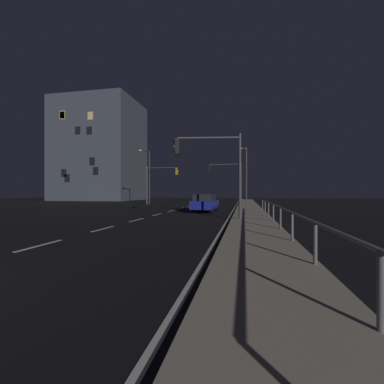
{
  "coord_description": "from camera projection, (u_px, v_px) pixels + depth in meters",
  "views": [
    {
      "loc": [
        6.68,
        -2.55,
        1.8
      ],
      "look_at": [
        0.43,
        28.72,
        1.76
      ],
      "focal_mm": 24.51,
      "sensor_mm": 36.0,
      "label": 1
    }
  ],
  "objects": [
    {
      "name": "lane_edge_line",
      "position": [
        233.0,
        211.0,
        24.77
      ],
      "size": [
        0.14,
        53.0,
        0.01
      ],
      "color": "silver",
      "rests_on": "ground"
    },
    {
      "name": "barrier_fence",
      "position": [
        280.0,
        212.0,
        11.72
      ],
      "size": [
        0.09,
        23.53,
        0.98
      ],
      "color": "#59595E",
      "rests_on": "sidewalk_right"
    },
    {
      "name": "traffic_light_near_right",
      "position": [
        226.0,
        175.0,
        35.91
      ],
      "size": [
        4.65,
        0.68,
        5.65
      ],
      "color": "#38383D",
      "rests_on": "sidewalk_right"
    },
    {
      "name": "building_distant",
      "position": [
        100.0,
        151.0,
        56.42
      ],
      "size": [
        16.15,
        13.54,
        20.98
      ],
      "color": "#3D424C",
      "rests_on": "ground"
    },
    {
      "name": "car",
      "position": [
        205.0,
        203.0,
        23.16
      ],
      "size": [
        2.0,
        4.47,
        1.57
      ],
      "color": "navy",
      "rests_on": "ground"
    },
    {
      "name": "lane_markings_center",
      "position": [
        171.0,
        211.0,
        24.41
      ],
      "size": [
        0.14,
        50.0,
        0.01
      ],
      "color": "silver",
      "rests_on": "ground"
    },
    {
      "name": "street_lamp_mid_block",
      "position": [
        245.0,
        170.0,
        37.05
      ],
      "size": [
        1.24,
        1.15,
        7.92
      ],
      "color": "#38383D",
      "rests_on": "sidewalk_right"
    },
    {
      "name": "sidewalk_right",
      "position": [
        251.0,
        215.0,
        19.57
      ],
      "size": [
        2.52,
        77.0,
        0.14
      ],
      "primitive_type": "cube",
      "color": "#9E937F",
      "rests_on": "ground"
    },
    {
      "name": "traffic_light_far_left",
      "position": [
        161.0,
        177.0,
        35.7
      ],
      "size": [
        4.52,
        0.48,
        5.32
      ],
      "color": "#4C4C51",
      "rests_on": "ground"
    },
    {
      "name": "street_lamp_across_street",
      "position": [
        148.0,
        172.0,
        36.94
      ],
      "size": [
        0.9,
        2.38,
        7.59
      ],
      "color": "#2D3033",
      "rests_on": "ground"
    },
    {
      "name": "ground_plane",
      "position": [
        159.0,
        214.0,
        20.98
      ],
      "size": [
        112.0,
        112.0,
        0.0
      ],
      "primitive_type": "plane",
      "color": "black",
      "rests_on": "ground"
    },
    {
      "name": "traffic_light_overhead_east",
      "position": [
        210.0,
        158.0,
        16.19
      ],
      "size": [
        4.16,
        0.82,
        5.25
      ],
      "color": "#38383D",
      "rests_on": "sidewalk_right"
    }
  ]
}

